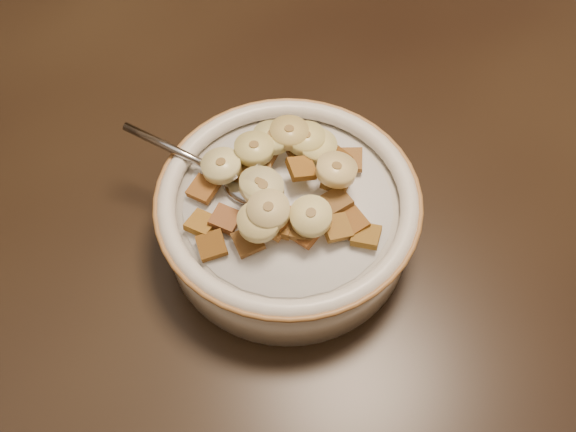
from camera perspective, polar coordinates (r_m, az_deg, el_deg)
floor at (r=1.32m, az=-6.81°, el=-17.85°), size 4.00×4.50×0.10m
table at (r=0.61m, az=-14.07°, el=2.45°), size 1.41×0.92×0.04m
cereal_bowl at (r=0.52m, az=0.00°, el=-0.38°), size 0.20×0.20×0.05m
milk at (r=0.50m, az=0.00°, el=1.10°), size 0.16×0.16×0.00m
spoon at (r=0.51m, az=-3.28°, el=2.61°), size 0.05×0.06×0.01m
cereal_square_0 at (r=0.51m, az=-2.63°, el=4.78°), size 0.03×0.03×0.01m
cereal_square_1 at (r=0.47m, az=4.33°, el=-1.02°), size 0.03×0.03×0.01m
cereal_square_2 at (r=0.50m, az=-7.56°, el=2.40°), size 0.03×0.03×0.01m
cereal_square_3 at (r=0.50m, az=4.31°, el=3.08°), size 0.03×0.03×0.01m
cereal_square_4 at (r=0.52m, az=0.80°, el=6.29°), size 0.02×0.02×0.01m
cereal_square_5 at (r=0.52m, az=4.23°, el=5.05°), size 0.02×0.02×0.01m
cereal_square_6 at (r=0.51m, az=-5.26°, el=4.05°), size 0.02×0.02×0.01m
cereal_square_7 at (r=0.47m, az=-6.81°, el=-2.62°), size 0.03×0.03×0.01m
cereal_square_8 at (r=0.47m, az=-0.68°, el=-0.82°), size 0.03×0.03×0.01m
cereal_square_9 at (r=0.47m, az=-1.19°, el=-0.80°), size 0.03×0.03×0.01m
cereal_square_10 at (r=0.48m, az=5.71°, el=-0.58°), size 0.02×0.02×0.01m
cereal_square_11 at (r=0.47m, az=1.59°, el=-1.43°), size 0.02×0.02×0.01m
cereal_square_12 at (r=0.49m, az=4.30°, el=1.30°), size 0.02×0.02×0.01m
cereal_square_13 at (r=0.47m, az=-1.19°, el=0.15°), size 0.03×0.02×0.01m
cereal_square_14 at (r=0.48m, az=-5.61°, el=-0.27°), size 0.03×0.03×0.01m
cereal_square_15 at (r=0.49m, az=-7.68°, el=-0.66°), size 0.03×0.03×0.01m
cereal_square_16 at (r=0.47m, az=-0.72°, el=0.06°), size 0.02×0.02×0.01m
cereal_square_17 at (r=0.51m, az=-4.53°, el=4.66°), size 0.02×0.02×0.01m
cereal_square_18 at (r=0.52m, az=-1.96°, el=5.79°), size 0.03×0.03×0.01m
cereal_square_19 at (r=0.47m, az=1.14°, el=-1.04°), size 0.03×0.03×0.01m
cereal_square_20 at (r=0.51m, az=-3.74°, el=4.34°), size 0.03×0.03×0.01m
cereal_square_21 at (r=0.52m, az=5.51°, el=4.98°), size 0.03×0.03×0.01m
cereal_square_22 at (r=0.50m, az=1.21°, el=4.25°), size 0.03×0.03×0.01m
cereal_square_23 at (r=0.47m, az=-3.58°, el=-2.24°), size 0.02×0.02×0.01m
cereal_square_24 at (r=0.48m, az=6.96°, el=-1.74°), size 0.03×0.03×0.01m
banana_slice_0 at (r=0.46m, az=2.04°, el=-0.02°), size 0.04×0.04×0.01m
banana_slice_1 at (r=0.50m, az=-3.03°, el=6.01°), size 0.04×0.04×0.01m
banana_slice_2 at (r=0.46m, az=-1.74°, el=0.52°), size 0.04×0.04×0.01m
banana_slice_3 at (r=0.51m, az=2.61°, el=6.25°), size 0.03×0.03×0.01m
banana_slice_4 at (r=0.50m, az=-5.95°, el=4.47°), size 0.03×0.03×0.01m
banana_slice_5 at (r=0.48m, az=4.33°, el=4.13°), size 0.04×0.04×0.02m
banana_slice_6 at (r=0.47m, az=-2.22°, el=2.45°), size 0.04×0.04×0.01m
banana_slice_7 at (r=0.51m, az=-1.40°, el=7.01°), size 0.03×0.03×0.01m
banana_slice_8 at (r=0.46m, az=-2.62°, el=-0.49°), size 0.04×0.04×0.01m
banana_slice_9 at (r=0.48m, az=-2.51°, el=2.81°), size 0.04×0.04×0.01m
banana_slice_10 at (r=0.51m, az=1.59°, el=6.90°), size 0.04×0.04×0.01m
banana_slice_11 at (r=0.51m, az=0.11°, el=7.42°), size 0.04×0.04×0.01m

